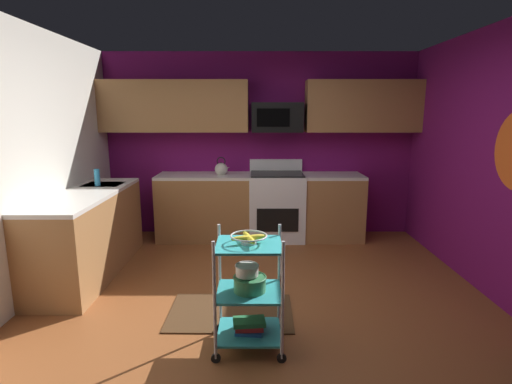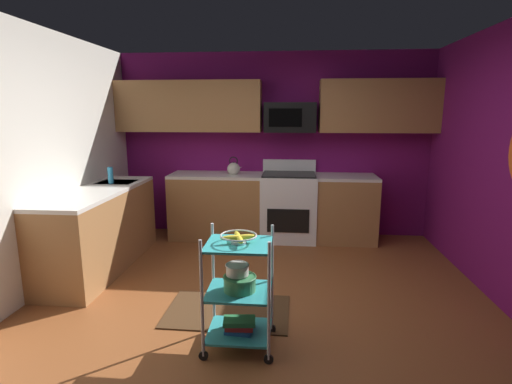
{
  "view_description": "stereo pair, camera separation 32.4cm",
  "coord_description": "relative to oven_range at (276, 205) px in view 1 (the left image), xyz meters",
  "views": [
    {
      "loc": [
        -0.06,
        -3.33,
        1.77
      ],
      "look_at": [
        -0.05,
        0.22,
        1.05
      ],
      "focal_mm": 27.71,
      "sensor_mm": 36.0,
      "label": 1
    },
    {
      "loc": [
        0.27,
        -3.32,
        1.77
      ],
      "look_at": [
        -0.05,
        0.22,
        1.05
      ],
      "focal_mm": 27.71,
      "sensor_mm": 36.0,
      "label": 2
    }
  ],
  "objects": [
    {
      "name": "microwave",
      "position": [
        -0.0,
        0.1,
        1.22
      ],
      "size": [
        0.7,
        0.39,
        0.4
      ],
      "color": "black"
    },
    {
      "name": "kettle",
      "position": [
        -0.77,
        -0.0,
        0.52
      ],
      "size": [
        0.21,
        0.18,
        0.26
      ],
      "color": "beige",
      "rests_on": "counter_run"
    },
    {
      "name": "wall_back",
      "position": [
        -0.23,
        0.33,
        0.82
      ],
      "size": [
        4.52,
        0.06,
        2.6
      ],
      "primitive_type": "cube",
      "color": "#6B1156",
      "rests_on": "ground"
    },
    {
      "name": "fruit_bowl",
      "position": [
        -0.34,
        -2.69,
        0.4
      ],
      "size": [
        0.27,
        0.27,
        0.07
      ],
      "color": "silver",
      "rests_on": "rolling_cart"
    },
    {
      "name": "floor",
      "position": [
        -0.23,
        -2.1,
        -0.5
      ],
      "size": [
        4.4,
        4.8,
        0.04
      ],
      "primitive_type": "cube",
      "color": "brown",
      "rests_on": "ground"
    },
    {
      "name": "book_stack",
      "position": [
        -0.34,
        -2.69,
        -0.3
      ],
      "size": [
        0.26,
        0.2,
        0.09
      ],
      "color": "#1E4C8C",
      "rests_on": "rolling_cart"
    },
    {
      "name": "oven_range",
      "position": [
        0.0,
        0.0,
        0.0
      ],
      "size": [
        0.76,
        0.65,
        1.1
      ],
      "color": "white",
      "rests_on": "ground"
    },
    {
      "name": "upper_cabinets",
      "position": [
        -0.29,
        0.13,
        1.37
      ],
      "size": [
        4.4,
        0.33,
        0.7
      ],
      "color": "#9E6B3D"
    },
    {
      "name": "floor_rug",
      "position": [
        -0.52,
        -2.18,
        -0.47
      ],
      "size": [
        1.11,
        0.72,
        0.01
      ],
      "primitive_type": "cube",
      "rotation": [
        0.0,
        0.0,
        -0.01
      ],
      "color": "#472D19",
      "rests_on": "ground"
    },
    {
      "name": "mixing_bowl_large",
      "position": [
        -0.34,
        -2.69,
        0.04
      ],
      "size": [
        0.25,
        0.25,
        0.11
      ],
      "color": "#387F4C",
      "rests_on": "rolling_cart"
    },
    {
      "name": "counter_run",
      "position": [
        -1.01,
        -0.51,
        -0.01
      ],
      "size": [
        3.63,
        2.52,
        0.92
      ],
      "color": "#9E6B3D",
      "rests_on": "ground"
    },
    {
      "name": "rolling_cart",
      "position": [
        -0.34,
        -2.69,
        -0.03
      ],
      "size": [
        0.54,
        0.43,
        0.91
      ],
      "color": "silver",
      "rests_on": "ground"
    },
    {
      "name": "dish_soap_bottle",
      "position": [
        -2.15,
        -0.87,
        0.54
      ],
      "size": [
        0.06,
        0.06,
        0.2
      ],
      "primitive_type": "cylinder",
      "color": "#2D8CBF",
      "rests_on": "counter_run"
    },
    {
      "name": "mixing_bowl_small",
      "position": [
        -0.36,
        -2.67,
        0.14
      ],
      "size": [
        0.18,
        0.18,
        0.08
      ],
      "color": "silver",
      "rests_on": "rolling_cart"
    },
    {
      "name": "wall_left",
      "position": [
        -2.46,
        -2.1,
        0.82
      ],
      "size": [
        0.06,
        4.8,
        2.6
      ],
      "primitive_type": "cube",
      "color": "silver",
      "rests_on": "ground"
    }
  ]
}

